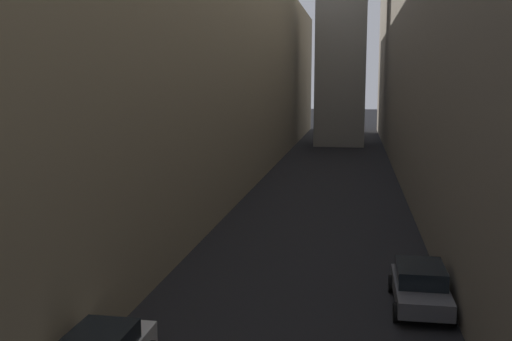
% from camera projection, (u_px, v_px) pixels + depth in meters
% --- Properties ---
extents(ground_plane, '(264.00, 264.00, 0.00)m').
position_uv_depth(ground_plane, '(327.00, 187.00, 45.04)').
color(ground_plane, black).
extents(building_block_left, '(12.17, 108.00, 18.05)m').
position_uv_depth(building_block_left, '(185.00, 68.00, 47.55)').
color(building_block_left, gray).
rests_on(building_block_left, ground).
extents(building_block_right, '(11.08, 108.00, 25.08)m').
position_uv_depth(building_block_right, '(483.00, 18.00, 43.32)').
color(building_block_right, '#756B5B').
rests_on(building_block_right, ground).
extents(parked_car_right_far, '(2.01, 4.26, 1.49)m').
position_uv_depth(parked_car_right_far, '(420.00, 285.00, 20.93)').
color(parked_car_right_far, '#4C4C51').
rests_on(parked_car_right_far, ground).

